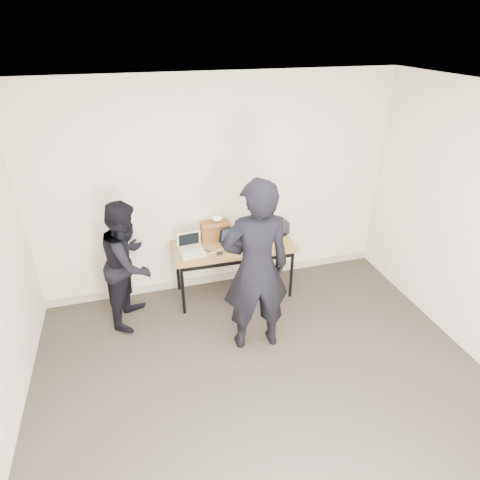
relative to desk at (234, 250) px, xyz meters
name	(u,v)px	position (x,y,z in m)	size (l,w,h in m)	color
room	(285,292)	(-0.10, -1.90, 0.69)	(4.60, 4.60, 2.80)	#38322B
desk	(234,250)	(0.00, 0.00, 0.00)	(1.51, 0.68, 0.72)	olive
laptop_beige	(191,249)	(-0.53, -0.03, 0.11)	(0.31, 0.31, 0.23)	#BFB599
laptop_center	(234,241)	(0.00, 0.02, 0.11)	(0.35, 0.34, 0.22)	black
laptop_right	(268,230)	(0.51, 0.17, 0.12)	(0.45, 0.45, 0.25)	black
leather_satchel	(215,230)	(-0.18, 0.23, 0.19)	(0.36, 0.18, 0.25)	brown
tissue	(217,218)	(-0.15, 0.23, 0.34)	(0.13, 0.10, 0.08)	white
equipment_box	(276,227)	(0.63, 0.19, 0.14)	(0.27, 0.23, 0.16)	black
power_brick	(220,253)	(-0.22, -0.17, 0.07)	(0.07, 0.05, 0.03)	black
cables	(238,244)	(0.05, 0.02, 0.06)	(1.15, 0.35, 0.01)	silver
person_typist	(256,269)	(-0.02, -0.95, 0.31)	(0.70, 0.46, 1.93)	black
person_observer	(129,263)	(-1.27, -0.13, 0.09)	(0.73, 0.57, 1.51)	black
baseboard	(221,277)	(-0.10, 0.34, -0.61)	(4.50, 0.03, 0.10)	#ADA38F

